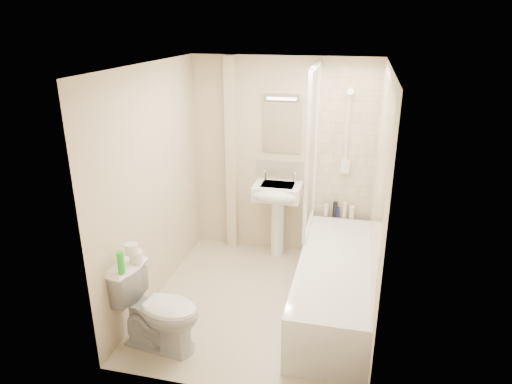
# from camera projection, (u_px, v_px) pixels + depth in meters

# --- Properties ---
(floor) EXTENTS (2.50, 2.50, 0.00)m
(floor) POSITION_uv_depth(u_px,v_px,m) (259.00, 302.00, 4.77)
(floor) COLOR beige
(floor) RESTS_ON ground
(wall_back) EXTENTS (2.20, 0.02, 2.40)m
(wall_back) POSITION_uv_depth(u_px,v_px,m) (282.00, 159.00, 5.48)
(wall_back) COLOR beige
(wall_back) RESTS_ON ground
(wall_left) EXTENTS (0.02, 2.50, 2.40)m
(wall_left) POSITION_uv_depth(u_px,v_px,m) (153.00, 186.00, 4.58)
(wall_left) COLOR beige
(wall_left) RESTS_ON ground
(wall_right) EXTENTS (0.02, 2.50, 2.40)m
(wall_right) POSITION_uv_depth(u_px,v_px,m) (378.00, 205.00, 4.11)
(wall_right) COLOR beige
(wall_right) RESTS_ON ground
(ceiling) EXTENTS (2.20, 2.50, 0.02)m
(ceiling) POSITION_uv_depth(u_px,v_px,m) (260.00, 65.00, 3.92)
(ceiling) COLOR white
(ceiling) RESTS_ON wall_back
(tile_back) EXTENTS (0.70, 0.01, 1.75)m
(tile_back) POSITION_uv_depth(u_px,v_px,m) (347.00, 145.00, 5.23)
(tile_back) COLOR beige
(tile_back) RESTS_ON wall_back
(tile_right) EXTENTS (0.01, 2.10, 1.75)m
(tile_right) POSITION_uv_depth(u_px,v_px,m) (379.00, 179.00, 4.10)
(tile_right) COLOR beige
(tile_right) RESTS_ON wall_right
(pipe_boxing) EXTENTS (0.12, 0.12, 2.40)m
(pipe_boxing) POSITION_uv_depth(u_px,v_px,m) (231.00, 157.00, 5.56)
(pipe_boxing) COLOR beige
(pipe_boxing) RESTS_ON ground
(splashback) EXTENTS (0.60, 0.02, 0.30)m
(splashback) POSITION_uv_depth(u_px,v_px,m) (281.00, 173.00, 5.54)
(splashback) COLOR beige
(splashback) RESTS_ON wall_back
(mirror) EXTENTS (0.46, 0.01, 0.60)m
(mirror) POSITION_uv_depth(u_px,v_px,m) (282.00, 128.00, 5.34)
(mirror) COLOR white
(mirror) RESTS_ON wall_back
(strip_light) EXTENTS (0.42, 0.07, 0.07)m
(strip_light) POSITION_uv_depth(u_px,v_px,m) (282.00, 97.00, 5.19)
(strip_light) COLOR silver
(strip_light) RESTS_ON wall_back
(bathtub) EXTENTS (0.70, 2.10, 0.55)m
(bathtub) POSITION_uv_depth(u_px,v_px,m) (334.00, 284.00, 4.57)
(bathtub) COLOR white
(bathtub) RESTS_ON ground
(shower_screen) EXTENTS (0.04, 0.92, 1.80)m
(shower_screen) POSITION_uv_depth(u_px,v_px,m) (312.00, 151.00, 4.90)
(shower_screen) COLOR white
(shower_screen) RESTS_ON bathtub
(shower_fixture) EXTENTS (0.10, 0.16, 0.99)m
(shower_fixture) POSITION_uv_depth(u_px,v_px,m) (347.00, 135.00, 5.15)
(shower_fixture) COLOR white
(shower_fixture) RESTS_ON wall_back
(pedestal_sink) EXTENTS (0.56, 0.50, 1.08)m
(pedestal_sink) POSITION_uv_depth(u_px,v_px,m) (277.00, 200.00, 5.43)
(pedestal_sink) COLOR white
(pedestal_sink) RESTS_ON ground
(bottle_white_a) EXTENTS (0.05, 0.05, 0.15)m
(bottle_white_a) POSITION_uv_depth(u_px,v_px,m) (326.00, 210.00, 5.49)
(bottle_white_a) COLOR white
(bottle_white_a) RESTS_ON bathtub
(bottle_black_b) EXTENTS (0.06, 0.06, 0.19)m
(bottle_black_b) POSITION_uv_depth(u_px,v_px,m) (335.00, 209.00, 5.46)
(bottle_black_b) COLOR black
(bottle_black_b) RESTS_ON bathtub
(bottle_blue) EXTENTS (0.04, 0.04, 0.12)m
(bottle_blue) POSITION_uv_depth(u_px,v_px,m) (337.00, 212.00, 5.46)
(bottle_blue) COLOR #141558
(bottle_blue) RESTS_ON bathtub
(bottle_cream) EXTENTS (0.05, 0.05, 0.19)m
(bottle_cream) POSITION_uv_depth(u_px,v_px,m) (344.00, 210.00, 5.43)
(bottle_cream) COLOR beige
(bottle_cream) RESTS_ON bathtub
(bottle_white_b) EXTENTS (0.06, 0.06, 0.15)m
(bottle_white_b) POSITION_uv_depth(u_px,v_px,m) (352.00, 212.00, 5.42)
(bottle_white_b) COLOR white
(bottle_white_b) RESTS_ON bathtub
(toilet) EXTENTS (0.64, 0.88, 0.78)m
(toilet) POSITION_uv_depth(u_px,v_px,m) (158.00, 308.00, 4.01)
(toilet) COLOR white
(toilet) RESTS_ON ground
(toilet_roll_lower) EXTENTS (0.12, 0.12, 0.10)m
(toilet_roll_lower) POSITION_uv_depth(u_px,v_px,m) (136.00, 256.00, 3.99)
(toilet_roll_lower) COLOR white
(toilet_roll_lower) RESTS_ON toilet
(toilet_roll_upper) EXTENTS (0.11, 0.11, 0.09)m
(toilet_roll_upper) POSITION_uv_depth(u_px,v_px,m) (132.00, 249.00, 3.92)
(toilet_roll_upper) COLOR white
(toilet_roll_upper) RESTS_ON toilet_roll_lower
(green_bottle) EXTENTS (0.06, 0.06, 0.20)m
(green_bottle) POSITION_uv_depth(u_px,v_px,m) (121.00, 262.00, 3.79)
(green_bottle) COLOR green
(green_bottle) RESTS_ON toilet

